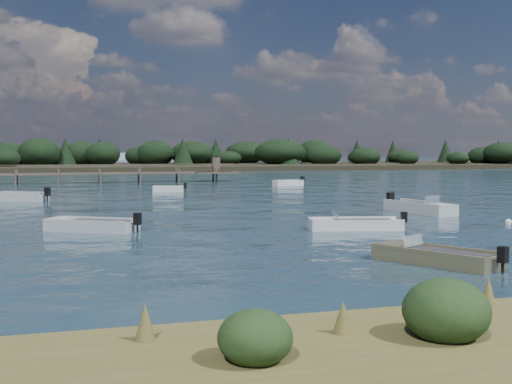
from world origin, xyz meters
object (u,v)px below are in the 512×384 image
object	(u,v)px
tender_far_white	(168,190)
dinghy_near_olive	(436,259)
dinghy_mid_white_a	(355,226)
dinghy_extra_a	(419,210)
dinghy_mid_grey	(92,228)
tender_far_grey_b	(288,184)
tender_far_grey	(22,199)

from	to	relation	value
tender_far_white	dinghy_near_olive	size ratio (longest dim) A/B	0.70
dinghy_mid_white_a	dinghy_near_olive	xyz separation A→B (m)	(-1.28, -8.72, 0.00)
dinghy_extra_a	dinghy_mid_grey	bearing A→B (deg)	-170.11
dinghy_extra_a	dinghy_near_olive	world-z (taller)	dinghy_extra_a
dinghy_extra_a	dinghy_near_olive	size ratio (longest dim) A/B	1.29
dinghy_near_olive	dinghy_mid_grey	bearing A→B (deg)	131.52
tender_far_grey_b	dinghy_near_olive	bearing A→B (deg)	-103.09
dinghy_mid_white_a	dinghy_near_olive	size ratio (longest dim) A/B	1.08
dinghy_extra_a	tender_far_grey_b	xyz separation A→B (m)	(1.97, 28.38, -0.02)
tender_far_grey_b	dinghy_near_olive	size ratio (longest dim) A/B	0.81
tender_far_white	dinghy_mid_white_a	xyz separation A→B (m)	(4.20, -28.33, -0.01)
dinghy_mid_white_a	dinghy_near_olive	bearing A→B (deg)	-98.35
tender_far_grey	dinghy_mid_white_a	xyz separation A→B (m)	(15.54, -21.17, -0.04)
tender_far_grey_b	dinghy_mid_white_a	size ratio (longest dim) A/B	0.76
dinghy_near_olive	tender_far_grey	bearing A→B (deg)	115.50
dinghy_extra_a	tender_far_grey	xyz separation A→B (m)	(-22.28, 15.29, -0.01)
dinghy_extra_a	tender_far_white	distance (m)	24.98
dinghy_mid_grey	dinghy_mid_white_a	bearing A→B (deg)	-13.37
tender_far_white	tender_far_grey	size ratio (longest dim) A/B	0.77
dinghy_near_olive	tender_far_white	bearing A→B (deg)	94.50
dinghy_extra_a	dinghy_mid_white_a	size ratio (longest dim) A/B	1.20
tender_far_grey	dinghy_near_olive	distance (m)	33.12
dinghy_mid_grey	dinghy_near_olive	xyz separation A→B (m)	(10.12, -11.43, -0.01)
tender_far_white	dinghy_extra_a	bearing A→B (deg)	-64.01
tender_far_grey	tender_far_white	bearing A→B (deg)	32.27
dinghy_mid_grey	dinghy_extra_a	size ratio (longest dim) A/B	0.77
dinghy_mid_grey	dinghy_extra_a	bearing A→B (deg)	9.89
dinghy_mid_grey	tender_far_grey_b	xyz separation A→B (m)	(20.12, 31.55, 0.01)
dinghy_mid_grey	dinghy_mid_white_a	world-z (taller)	dinghy_mid_grey
dinghy_near_olive	dinghy_extra_a	bearing A→B (deg)	61.19
dinghy_mid_grey	tender_far_white	world-z (taller)	dinghy_mid_grey
dinghy_extra_a	dinghy_mid_white_a	xyz separation A→B (m)	(-6.75, -5.87, -0.05)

